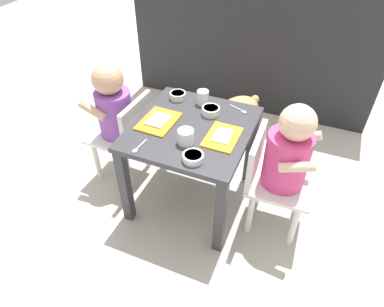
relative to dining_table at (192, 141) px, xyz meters
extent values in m
plane|color=#B2ADA3|center=(0.00, 0.00, -0.38)|extent=(7.00, 7.00, 0.00)
cube|color=#232326|center=(0.00, 1.13, 0.05)|extent=(1.66, 0.34, 0.85)
cube|color=#333338|center=(0.00, 0.00, 0.07)|extent=(0.53, 0.56, 0.03)
cube|color=#333338|center=(-0.23, -0.25, -0.16)|extent=(0.04, 0.04, 0.44)
cube|color=#333338|center=(0.23, -0.25, -0.16)|extent=(0.04, 0.04, 0.44)
cube|color=#333338|center=(-0.23, 0.25, -0.16)|extent=(0.04, 0.04, 0.44)
cube|color=#333338|center=(0.23, 0.25, -0.16)|extent=(0.04, 0.04, 0.44)
cube|color=silver|center=(-0.43, 0.03, -0.10)|extent=(0.29, 0.29, 0.02)
cube|color=silver|center=(-0.31, 0.02, 0.01)|extent=(0.03, 0.27, 0.22)
cylinder|color=purple|center=(-0.43, 0.03, 0.03)|extent=(0.18, 0.18, 0.24)
sphere|color=tan|center=(-0.44, 0.03, 0.22)|extent=(0.15, 0.15, 0.15)
cylinder|color=silver|center=(-0.53, 0.13, -0.25)|extent=(0.03, 0.03, 0.26)
cylinder|color=silver|center=(-0.54, -0.07, -0.25)|extent=(0.03, 0.03, 0.26)
cylinder|color=silver|center=(-0.33, 0.12, -0.25)|extent=(0.03, 0.03, 0.26)
cylinder|color=silver|center=(-0.34, -0.08, -0.25)|extent=(0.03, 0.03, 0.26)
cylinder|color=tan|center=(-0.48, 0.13, 0.09)|extent=(0.15, 0.04, 0.09)
cylinder|color=tan|center=(-0.49, -0.07, 0.09)|extent=(0.15, 0.04, 0.09)
cube|color=silver|center=(0.43, 0.00, -0.10)|extent=(0.29, 0.29, 0.02)
cube|color=silver|center=(0.31, -0.01, 0.01)|extent=(0.03, 0.27, 0.22)
cylinder|color=#D83F7F|center=(0.43, 0.00, 0.03)|extent=(0.19, 0.19, 0.25)
sphere|color=beige|center=(0.44, 0.00, 0.23)|extent=(0.15, 0.15, 0.15)
cylinder|color=silver|center=(0.54, -0.10, -0.25)|extent=(0.03, 0.03, 0.26)
cylinder|color=silver|center=(0.53, 0.10, -0.25)|extent=(0.03, 0.03, 0.26)
cylinder|color=silver|center=(0.34, -0.10, -0.25)|extent=(0.03, 0.03, 0.26)
cylinder|color=silver|center=(0.33, 0.10, -0.25)|extent=(0.03, 0.03, 0.26)
cylinder|color=beige|center=(0.49, -0.11, 0.09)|extent=(0.15, 0.04, 0.09)
cylinder|color=beige|center=(0.48, 0.10, 0.09)|extent=(0.15, 0.04, 0.09)
ellipsoid|color=tan|center=(0.06, 0.56, -0.17)|extent=(0.32, 0.38, 0.19)
sphere|color=tan|center=(-0.03, 0.40, -0.12)|extent=(0.11, 0.11, 0.11)
sphere|color=black|center=(-0.05, 0.37, -0.13)|extent=(0.05, 0.05, 0.05)
torus|color=green|center=(-0.01, 0.43, -0.13)|extent=(0.10, 0.07, 0.10)
sphere|color=tan|center=(0.14, 0.70, -0.13)|extent=(0.05, 0.05, 0.05)
cylinder|color=tan|center=(-0.03, 0.51, -0.31)|extent=(0.04, 0.04, 0.13)
cylinder|color=tan|center=(0.07, 0.46, -0.31)|extent=(0.04, 0.04, 0.13)
cylinder|color=tan|center=(0.06, 0.67, -0.31)|extent=(0.04, 0.04, 0.13)
cylinder|color=tan|center=(0.16, 0.61, -0.31)|extent=(0.04, 0.04, 0.13)
cube|color=orange|center=(-0.15, -0.03, 0.09)|extent=(0.16, 0.21, 0.01)
cube|color=white|center=(-0.15, -0.03, 0.10)|extent=(0.09, 0.11, 0.01)
cube|color=gold|center=(0.15, -0.03, 0.09)|extent=(0.14, 0.19, 0.01)
cube|color=white|center=(0.15, -0.03, 0.10)|extent=(0.08, 0.11, 0.01)
cylinder|color=white|center=(0.02, -0.12, 0.12)|extent=(0.07, 0.07, 0.06)
cylinder|color=silver|center=(0.02, -0.12, 0.10)|extent=(0.06, 0.06, 0.03)
cylinder|color=white|center=(-0.03, 0.20, 0.12)|extent=(0.06, 0.06, 0.07)
cylinder|color=silver|center=(-0.03, 0.20, 0.11)|extent=(0.05, 0.05, 0.04)
cylinder|color=white|center=(0.09, -0.21, 0.10)|extent=(0.09, 0.09, 0.03)
cylinder|color=#B26633|center=(0.09, -0.21, 0.11)|extent=(0.07, 0.07, 0.01)
cylinder|color=silver|center=(-0.16, 0.19, 0.10)|extent=(0.08, 0.08, 0.03)
cylinder|color=#B26633|center=(-0.16, 0.19, 0.12)|extent=(0.07, 0.07, 0.01)
cylinder|color=white|center=(0.04, 0.13, 0.10)|extent=(0.09, 0.09, 0.04)
cylinder|color=#B26633|center=(0.04, 0.13, 0.12)|extent=(0.07, 0.07, 0.01)
cylinder|color=silver|center=(0.14, 0.22, 0.09)|extent=(0.07, 0.03, 0.01)
ellipsoid|color=silver|center=(0.19, 0.20, 0.09)|extent=(0.03, 0.03, 0.01)
cylinder|color=silver|center=(-0.14, -0.21, 0.09)|extent=(0.01, 0.08, 0.01)
ellipsoid|color=silver|center=(-0.15, -0.25, 0.09)|extent=(0.02, 0.03, 0.01)
camera|label=1|loc=(0.48, -1.15, 0.98)|focal=31.75mm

